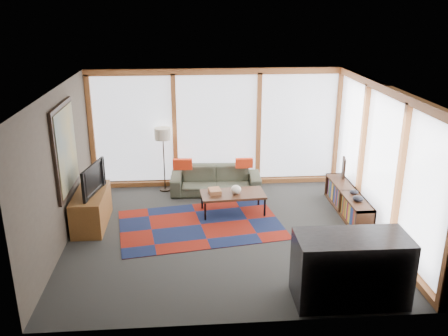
{
  "coord_description": "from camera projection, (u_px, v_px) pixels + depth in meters",
  "views": [
    {
      "loc": [
        -0.61,
        -7.56,
        3.92
      ],
      "look_at": [
        0.0,
        0.4,
        1.1
      ],
      "focal_mm": 38.0,
      "sensor_mm": 36.0,
      "label": 1
    }
  ],
  "objects": [
    {
      "name": "bowl_b",
      "position": [
        354.0,
        192.0,
        8.91
      ],
      "size": [
        0.18,
        0.18,
        0.08
      ],
      "primitive_type": "ellipsoid",
      "rotation": [
        0.0,
        0.0,
        0.07
      ],
      "color": "black",
      "rests_on": "bookshelf"
    },
    {
      "name": "bowl_a",
      "position": [
        358.0,
        198.0,
        8.6
      ],
      "size": [
        0.22,
        0.22,
        0.1
      ],
      "primitive_type": "ellipsoid",
      "rotation": [
        0.0,
        0.0,
        0.13
      ],
      "color": "black",
      "rests_on": "bookshelf"
    },
    {
      "name": "pillow_right",
      "position": [
        244.0,
        163.0,
        10.09
      ],
      "size": [
        0.37,
        0.11,
        0.2
      ],
      "primitive_type": "cube",
      "rotation": [
        0.0,
        0.0,
        0.01
      ],
      "color": "red",
      "rests_on": "sofa"
    },
    {
      "name": "vase",
      "position": [
        236.0,
        190.0,
        9.11
      ],
      "size": [
        0.21,
        0.21,
        0.17
      ],
      "primitive_type": "ellipsoid",
      "rotation": [
        0.0,
        0.0,
        0.06
      ],
      "color": "white",
      "rests_on": "coffee_table"
    },
    {
      "name": "television",
      "position": [
        89.0,
        179.0,
        8.46
      ],
      "size": [
        0.32,
        0.96,
        0.55
      ],
      "primitive_type": "imported",
      "rotation": [
        0.0,
        0.0,
        1.36
      ],
      "color": "black",
      "rests_on": "tv_console"
    },
    {
      "name": "sofa",
      "position": [
        216.0,
        180.0,
        10.2
      ],
      "size": [
        1.95,
        0.83,
        0.56
      ],
      "primitive_type": "imported",
      "rotation": [
        0.0,
        0.0,
        -0.05
      ],
      "color": "#323729",
      "rests_on": "ground"
    },
    {
      "name": "floor_lamp",
      "position": [
        164.0,
        160.0,
        10.17
      ],
      "size": [
        0.35,
        0.35,
        1.4
      ],
      "primitive_type": null,
      "color": "black",
      "rests_on": "ground"
    },
    {
      "name": "book_stack",
      "position": [
        215.0,
        191.0,
        9.13
      ],
      "size": [
        0.26,
        0.3,
        0.09
      ],
      "primitive_type": "cube",
      "rotation": [
        0.0,
        0.0,
        0.15
      ],
      "color": "#9C5E37",
      "rests_on": "coffee_table"
    },
    {
      "name": "tv_console",
      "position": [
        91.0,
        209.0,
        8.69
      ],
      "size": [
        0.54,
        1.29,
        0.64
      ],
      "primitive_type": "cube",
      "color": "brown",
      "rests_on": "ground"
    },
    {
      "name": "bookshelf",
      "position": [
        348.0,
        202.0,
        9.18
      ],
      "size": [
        0.35,
        1.94,
        0.49
      ],
      "primitive_type": null,
      "color": "#371E10",
      "rests_on": "ground"
    },
    {
      "name": "bar_counter",
      "position": [
        351.0,
        268.0,
        6.45
      ],
      "size": [
        1.53,
        0.72,
        0.96
      ],
      "primitive_type": "cube",
      "rotation": [
        0.0,
        0.0,
        -0.01
      ],
      "color": "black",
      "rests_on": "ground"
    },
    {
      "name": "ground",
      "position": [
        226.0,
        233.0,
        8.46
      ],
      "size": [
        5.5,
        5.5,
        0.0
      ],
      "primitive_type": "plane",
      "color": "#282826",
      "rests_on": "ground"
    },
    {
      "name": "room_envelope",
      "position": [
        251.0,
        141.0,
        8.51
      ],
      "size": [
        5.52,
        5.02,
        2.62
      ],
      "color": "#41372F",
      "rests_on": "ground"
    },
    {
      "name": "pillow_left",
      "position": [
        183.0,
        164.0,
        9.99
      ],
      "size": [
        0.41,
        0.14,
        0.22
      ],
      "primitive_type": "cube",
      "rotation": [
        0.0,
        0.0,
        -0.05
      ],
      "color": "red",
      "rests_on": "sofa"
    },
    {
      "name": "coffee_table",
      "position": [
        233.0,
        203.0,
        9.23
      ],
      "size": [
        1.27,
        0.71,
        0.41
      ],
      "primitive_type": null,
      "rotation": [
        0.0,
        0.0,
        0.08
      ],
      "color": "#371E10",
      "rests_on": "ground"
    },
    {
      "name": "shelf_picture",
      "position": [
        344.0,
        168.0,
        9.71
      ],
      "size": [
        0.11,
        0.32,
        0.41
      ],
      "primitive_type": "cube",
      "rotation": [
        0.0,
        0.0,
        -0.22
      ],
      "color": "black",
      "rests_on": "bookshelf"
    },
    {
      "name": "rug",
      "position": [
        201.0,
        225.0,
        8.78
      ],
      "size": [
        3.19,
        2.32,
        0.01
      ],
      "primitive_type": "cube",
      "rotation": [
        0.0,
        0.0,
        0.16
      ],
      "color": "maroon",
      "rests_on": "ground"
    }
  ]
}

